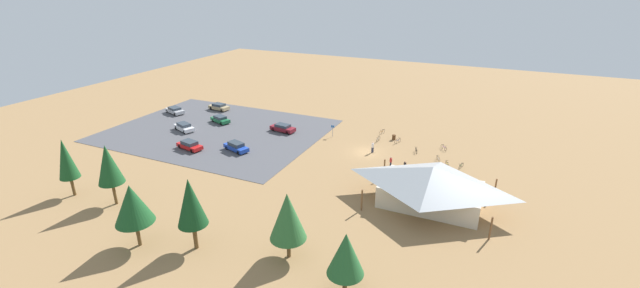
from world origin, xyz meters
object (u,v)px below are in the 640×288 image
car_white_back_corner (184,127)px  lot_sign (333,129)px  bicycle_purple_lone_west (444,147)px  car_red_inner_stall (190,145)px  visitor_at_bikes (405,167)px  visitor_near_lot (373,147)px  bicycle_black_edge_south (416,150)px  car_maroon_second_row (283,128)px  car_tan_aisle_side (219,107)px  bicycle_silver_yard_left (378,139)px  visitor_crossing_yard (391,162)px  bicycle_white_front_row (438,159)px  pine_far_east (132,204)px  car_blue_end_stall (236,147)px  bicycle_teal_yard_front (451,173)px  trash_bin (394,137)px  pine_mideast (346,254)px  pine_east (191,202)px  pine_midwest (288,216)px  pine_center (108,165)px  car_green_mid_lot (220,119)px  car_silver_by_curb (175,110)px  pine_far_west (66,159)px  bicycle_blue_edge_north (398,141)px  bicycle_yellow_by_bin (447,164)px  bike_pavilion (432,183)px  bicycle_orange_yard_center (382,132)px

car_white_back_corner → lot_sign: bearing=-162.0°
bicycle_purple_lone_west → car_red_inner_stall: 41.13m
visitor_at_bikes → visitor_near_lot: bearing=-38.9°
bicycle_black_edge_south → car_maroon_second_row: bearing=1.0°
lot_sign → car_tan_aisle_side: 28.26m
bicycle_silver_yard_left → visitor_crossing_yard: 10.27m
lot_sign → bicycle_white_front_row: 18.85m
pine_far_east → car_maroon_second_row: (3.16, -35.74, -4.12)m
bicycle_white_front_row → car_blue_end_stall: 31.59m
bicycle_teal_yard_front → bicycle_white_front_row: bicycle_teal_yard_front is taller
trash_bin → pine_mideast: size_ratio=0.15×
pine_east → visitor_crossing_yard: (-12.92, -27.16, -4.48)m
pine_east → bicycle_white_front_row: (-18.95, -32.16, -4.97)m
car_red_inner_stall → pine_midwest: bearing=147.7°
pine_center → car_green_mid_lot: bearing=-76.4°
bicycle_white_front_row → car_silver_by_curb: car_silver_by_curb is taller
lot_sign → pine_midwest: size_ratio=0.31×
trash_bin → bicycle_black_edge_south: trash_bin is taller
car_maroon_second_row → visitor_crossing_yard: bearing=163.2°
pine_far_west → car_tan_aisle_side: 38.08m
bicycle_purple_lone_west → visitor_near_lot: (10.15, 5.95, 0.59)m
visitor_crossing_yard → bicycle_blue_edge_north: bearing=-81.6°
car_white_back_corner → pine_mideast: bearing=147.8°
pine_mideast → pine_midwest: bearing=-17.0°
bicycle_blue_edge_north → bicycle_yellow_by_bin: bearing=145.6°
pine_mideast → pine_far_east: pine_far_east is taller
bicycle_purple_lone_west → visitor_crossing_yard: (6.10, 9.99, 0.47)m
bicycle_teal_yard_front → car_white_back_corner: 46.76m
lot_sign → car_tan_aisle_side: size_ratio=0.48×
pine_far_west → bicycle_purple_lone_west: 53.68m
bike_pavilion → pine_east: (20.08, 18.70, 2.46)m
pine_far_east → bicycle_teal_yard_front: bearing=-132.1°
car_white_back_corner → visitor_near_lot: 34.57m
bicycle_silver_yard_left → visitor_at_bikes: visitor_at_bikes is taller
bicycle_blue_edge_north → bicycle_purple_lone_west: (-7.53, -0.29, -0.01)m
visitor_at_bikes → bicycle_orange_yard_center: bearing=-62.2°
pine_far_east → car_tan_aisle_side: (21.87, -41.71, -4.12)m
car_silver_by_curb → car_blue_end_stall: car_blue_end_stall is taller
bicycle_silver_yard_left → lot_sign: bearing=8.7°
pine_mideast → car_white_back_corner: (41.41, -26.10, -3.07)m
pine_far_east → visitor_at_bikes: (-20.88, -28.12, -3.90)m
lot_sign → pine_far_west: 39.61m
pine_east → pine_center: bearing=-11.2°
bicycle_yellow_by_bin → bicycle_blue_edge_north: bearing=-34.4°
pine_east → bicycle_white_front_row: pine_east is taller
bicycle_orange_yard_center → car_blue_end_stall: (19.08, 17.23, 0.37)m
bicycle_black_edge_south → bicycle_white_front_row: bearing=152.5°
car_silver_by_curb → car_tan_aisle_side: size_ratio=1.08×
bicycle_yellow_by_bin → bicycle_teal_yard_front: bicycle_yellow_by_bin is taller
trash_bin → bicycle_silver_yard_left: size_ratio=0.53×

